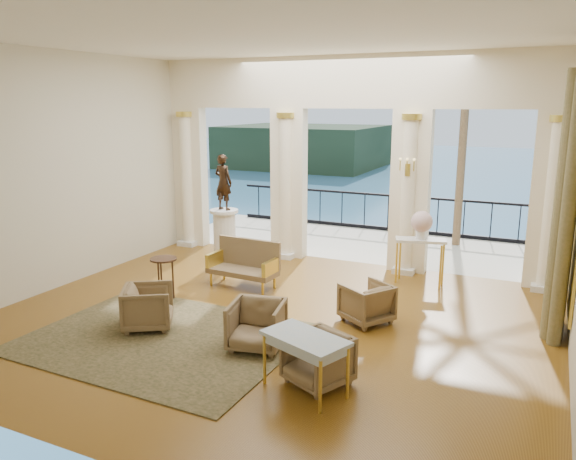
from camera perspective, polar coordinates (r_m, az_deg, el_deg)
The scene contains 22 objects.
floor at distance 9.39m, azimuth -2.21°, elevation -9.26°, with size 9.00×9.00×0.00m, color #4F2F0B.
room_walls at distance 7.75m, azimuth -6.23°, elevation 7.91°, with size 9.00×9.00×9.00m.
arcade at distance 12.25m, azimuth 6.03°, elevation 8.35°, with size 9.00×0.56×4.50m.
terrace at distance 14.55m, azimuth 8.37°, elevation -1.52°, with size 10.00×3.60×0.10m, color beige.
balustrade at distance 15.95m, azimuth 10.11°, elevation 1.38°, with size 9.00×0.06×1.03m.
palm_tree at distance 14.46m, azimuth 17.75°, elevation 14.50°, with size 2.00×2.00×4.50m.
headland at distance 85.08m, azimuth 1.61°, elevation 8.51°, with size 22.00×18.00×6.00m, color black.
sea at distance 68.50m, azimuth 21.68°, elevation 4.00°, with size 160.00×160.00×0.00m, color #2B5B86.
curtain at distance 9.34m, azimuth 26.46°, elevation 2.15°, with size 0.33×1.40×4.09m.
wall_sconce at distance 11.60m, azimuth 12.04°, elevation 6.12°, with size 0.30×0.11×0.33m.
rug at distance 8.95m, azimuth -12.56°, elevation -10.68°, with size 3.99×3.10×0.02m, color #292E15.
armchair_a at distance 8.31m, azimuth -3.21°, elevation -9.41°, with size 0.76×0.71×0.78m, color #4D3D23.
armchair_b at distance 7.33m, azimuth 3.04°, elevation -12.80°, with size 0.71×0.67×0.74m, color #4D3D23.
armchair_c at distance 9.33m, azimuth 7.97°, elevation -7.14°, with size 0.70×0.66×0.72m, color #4D3D23.
armchair_d at distance 9.28m, azimuth -14.04°, elevation -7.41°, with size 0.75×0.70×0.77m, color #4D3D23.
settee at distance 11.04m, azimuth -4.39°, elevation -3.40°, with size 1.41×0.66×0.91m.
game_table at distance 7.04m, azimuth 1.76°, elevation -11.30°, with size 1.21×0.93×0.73m.
pedestal at distance 12.53m, azimuth -6.45°, elevation -0.79°, with size 0.67×0.67×1.23m.
statue at distance 12.30m, azimuth -6.59°, elevation 4.86°, with size 0.44×0.29×1.22m, color black.
console_table at distance 11.33m, azimuth 13.31°, elevation -1.66°, with size 1.03×0.63×0.92m.
urn at distance 11.22m, azimuth 13.43°, elevation 0.68°, with size 0.42×0.42×0.55m.
side_table at distance 10.41m, azimuth -12.52°, elevation -3.40°, with size 0.48×0.48×0.79m.
Camera 1 is at (4.03, -7.71, 3.55)m, focal length 35.00 mm.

